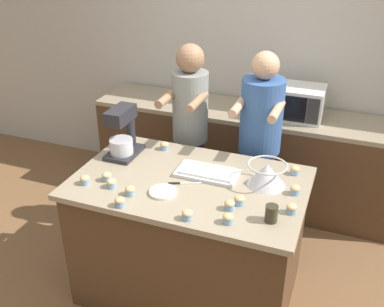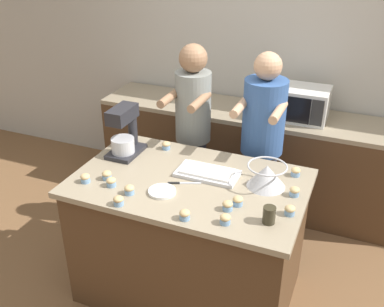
{
  "view_description": "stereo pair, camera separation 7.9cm",
  "coord_description": "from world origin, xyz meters",
  "px_view_note": "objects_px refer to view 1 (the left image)",
  "views": [
    {
      "loc": [
        0.93,
        -2.39,
        2.5
      ],
      "look_at": [
        0.0,
        0.05,
        1.14
      ],
      "focal_mm": 42.0,
      "sensor_mm": 36.0,
      "label": 1
    },
    {
      "loc": [
        1.0,
        -2.36,
        2.5
      ],
      "look_at": [
        0.0,
        0.05,
        1.14
      ],
      "focal_mm": 42.0,
      "sensor_mm": 36.0,
      "label": 2
    }
  ],
  "objects_px": {
    "person_right": "(259,150)",
    "small_plate": "(163,192)",
    "mixing_bowl": "(267,174)",
    "cupcake_6": "(229,205)",
    "cupcake_10": "(164,146)",
    "stand_mixer": "(123,135)",
    "cupcake_3": "(239,200)",
    "person_left": "(190,136)",
    "cupcake_4": "(291,208)",
    "cupcake_11": "(85,180)",
    "baking_tray": "(207,173)",
    "microwave_oven": "(295,102)",
    "cupcake_12": "(107,176)",
    "cupcake_8": "(111,183)",
    "drinking_glass": "(271,214)",
    "cupcake_7": "(187,215)",
    "cupcake_5": "(228,218)",
    "knife": "(183,183)",
    "cupcake_9": "(295,170)",
    "cupcake_0": "(130,191)",
    "cupcake_1": "(295,190)",
    "cupcake_2": "(120,202)"
  },
  "relations": [
    {
      "from": "person_right",
      "to": "small_plate",
      "type": "bearing_deg",
      "value": -112.97
    },
    {
      "from": "mixing_bowl",
      "to": "cupcake_6",
      "type": "xyz_separation_m",
      "value": [
        -0.14,
        -0.35,
        -0.05
      ]
    },
    {
      "from": "person_right",
      "to": "cupcake_10",
      "type": "relative_size",
      "value": 26.13
    },
    {
      "from": "stand_mixer",
      "to": "cupcake_3",
      "type": "distance_m",
      "value": 1.03
    },
    {
      "from": "person_left",
      "to": "cupcake_4",
      "type": "bearing_deg",
      "value": -41.8
    },
    {
      "from": "mixing_bowl",
      "to": "cupcake_11",
      "type": "xyz_separation_m",
      "value": [
        -1.11,
        -0.41,
        -0.05
      ]
    },
    {
      "from": "baking_tray",
      "to": "stand_mixer",
      "type": "bearing_deg",
      "value": 174.63
    },
    {
      "from": "person_left",
      "to": "cupcake_3",
      "type": "xyz_separation_m",
      "value": [
        0.67,
        -0.9,
        0.08
      ]
    },
    {
      "from": "microwave_oven",
      "to": "cupcake_12",
      "type": "xyz_separation_m",
      "value": [
        -0.97,
        -1.58,
        -0.09
      ]
    },
    {
      "from": "cupcake_8",
      "to": "cupcake_11",
      "type": "bearing_deg",
      "value": -172.82
    },
    {
      "from": "drinking_glass",
      "to": "cupcake_7",
      "type": "bearing_deg",
      "value": -161.27
    },
    {
      "from": "microwave_oven",
      "to": "cupcake_3",
      "type": "distance_m",
      "value": 1.55
    },
    {
      "from": "stand_mixer",
      "to": "cupcake_5",
      "type": "distance_m",
      "value": 1.11
    },
    {
      "from": "person_left",
      "to": "cupcake_10",
      "type": "distance_m",
      "value": 0.4
    },
    {
      "from": "mixing_bowl",
      "to": "cupcake_8",
      "type": "height_order",
      "value": "mixing_bowl"
    },
    {
      "from": "person_right",
      "to": "knife",
      "type": "relative_size",
      "value": 7.95
    },
    {
      "from": "stand_mixer",
      "to": "knife",
      "type": "relative_size",
      "value": 1.76
    },
    {
      "from": "cupcake_11",
      "to": "cupcake_12",
      "type": "height_order",
      "value": "same"
    },
    {
      "from": "microwave_oven",
      "to": "cupcake_7",
      "type": "height_order",
      "value": "microwave_oven"
    },
    {
      "from": "person_right",
      "to": "cupcake_3",
      "type": "bearing_deg",
      "value": -84.6
    },
    {
      "from": "stand_mixer",
      "to": "cupcake_5",
      "type": "relative_size",
      "value": 5.79
    },
    {
      "from": "cupcake_4",
      "to": "cupcake_9",
      "type": "height_order",
      "value": "same"
    },
    {
      "from": "cupcake_0",
      "to": "cupcake_1",
      "type": "height_order",
      "value": "same"
    },
    {
      "from": "small_plate",
      "to": "person_right",
      "type": "bearing_deg",
      "value": 67.03
    },
    {
      "from": "mixing_bowl",
      "to": "cupcake_10",
      "type": "relative_size",
      "value": 4.06
    },
    {
      "from": "mixing_bowl",
      "to": "cupcake_1",
      "type": "relative_size",
      "value": 4.06
    },
    {
      "from": "cupcake_3",
      "to": "cupcake_1",
      "type": "bearing_deg",
      "value": 38.74
    },
    {
      "from": "person_right",
      "to": "stand_mixer",
      "type": "relative_size",
      "value": 4.52
    },
    {
      "from": "stand_mixer",
      "to": "small_plate",
      "type": "relative_size",
      "value": 2.07
    },
    {
      "from": "cupcake_6",
      "to": "mixing_bowl",
      "type": "bearing_deg",
      "value": 67.85
    },
    {
      "from": "cupcake_9",
      "to": "cupcake_11",
      "type": "xyz_separation_m",
      "value": [
        -1.27,
        -0.62,
        0.0
      ]
    },
    {
      "from": "microwave_oven",
      "to": "cupcake_2",
      "type": "height_order",
      "value": "microwave_oven"
    },
    {
      "from": "cupcake_4",
      "to": "cupcake_7",
      "type": "bearing_deg",
      "value": -153.31
    },
    {
      "from": "cupcake_5",
      "to": "cupcake_12",
      "type": "height_order",
      "value": "same"
    },
    {
      "from": "cupcake_0",
      "to": "cupcake_1",
      "type": "bearing_deg",
      "value": 21.41
    },
    {
      "from": "cupcake_8",
      "to": "cupcake_3",
      "type": "bearing_deg",
      "value": 7.25
    },
    {
      "from": "person_right",
      "to": "cupcake_8",
      "type": "height_order",
      "value": "person_right"
    },
    {
      "from": "person_right",
      "to": "cupcake_11",
      "type": "xyz_separation_m",
      "value": [
        -0.92,
        -1.03,
        0.1
      ]
    },
    {
      "from": "cupcake_12",
      "to": "cupcake_1",
      "type": "bearing_deg",
      "value": 13.14
    },
    {
      "from": "baking_tray",
      "to": "cupcake_4",
      "type": "distance_m",
      "value": 0.66
    },
    {
      "from": "cupcake_5",
      "to": "cupcake_10",
      "type": "xyz_separation_m",
      "value": [
        -0.71,
        0.72,
        0.0
      ]
    },
    {
      "from": "mixing_bowl",
      "to": "cupcake_7",
      "type": "height_order",
      "value": "mixing_bowl"
    },
    {
      "from": "person_left",
      "to": "cupcake_8",
      "type": "relative_size",
      "value": 26.16
    },
    {
      "from": "cupcake_4",
      "to": "cupcake_11",
      "type": "xyz_separation_m",
      "value": [
        -1.32,
        -0.15,
        0.0
      ]
    },
    {
      "from": "stand_mixer",
      "to": "cupcake_8",
      "type": "xyz_separation_m",
      "value": [
        0.14,
        -0.44,
        -0.13
      ]
    },
    {
      "from": "stand_mixer",
      "to": "cupcake_7",
      "type": "xyz_separation_m",
      "value": [
        0.73,
        -0.59,
        -0.13
      ]
    },
    {
      "from": "microwave_oven",
      "to": "cupcake_5",
      "type": "bearing_deg",
      "value": -92.65
    },
    {
      "from": "cupcake_9",
      "to": "cupcake_12",
      "type": "height_order",
      "value": "same"
    },
    {
      "from": "drinking_glass",
      "to": "cupcake_7",
      "type": "xyz_separation_m",
      "value": [
        -0.46,
        -0.15,
        -0.02
      ]
    },
    {
      "from": "cupcake_1",
      "to": "person_right",
      "type": "bearing_deg",
      "value": 120.05
    }
  ]
}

